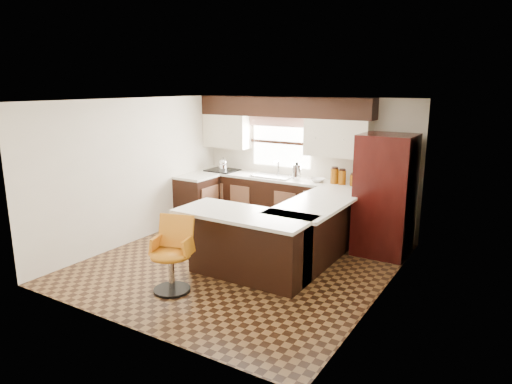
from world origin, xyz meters
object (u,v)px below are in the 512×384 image
Objects in this scene: peninsula_long at (313,233)px; refrigerator at (385,195)px; peninsula_return at (249,246)px; bar_chair at (170,256)px.

refrigerator is (0.78, 0.92, 0.49)m from peninsula_long.
bar_chair reaches higher than peninsula_return.
peninsula_long is at bearing 61.70° from peninsula_return.
bar_chair is (-0.61, -0.90, 0.04)m from peninsula_return.
peninsula_return is 0.88× the size of refrigerator.
peninsula_long is 2.19m from bar_chair.
peninsula_return is at bearing -118.30° from peninsula_long.
bar_chair is at bearing -124.33° from refrigerator.
peninsula_long is 1.11m from peninsula_return.
refrigerator reaches higher than bar_chair.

